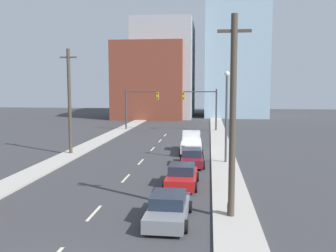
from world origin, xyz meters
The scene contains 21 objects.
sidewalk_left centered at (-7.17, 48.28, 0.07)m, with size 2.18×96.56×0.14m.
sidewalk_right centered at (7.17, 48.28, 0.07)m, with size 2.18×96.56×0.14m.
lane_stripe_at_7m centered at (0.00, 7.37, 0.00)m, with size 0.16×2.40×0.01m, color beige.
lane_stripe_at_15m centered at (0.00, 14.77, 0.00)m, with size 0.16×2.40×0.01m, color beige.
lane_stripe_at_21m centered at (0.00, 20.62, 0.00)m, with size 0.16×2.40×0.01m, color beige.
lane_stripe_at_27m centered at (0.00, 27.43, 0.00)m, with size 0.16×2.40×0.01m, color beige.
lane_stripe_at_33m centered at (0.00, 33.38, 0.00)m, with size 0.16×2.40×0.01m, color beige.
lane_stripe_at_39m centered at (0.00, 38.65, 0.00)m, with size 0.16×2.40×0.01m, color beige.
building_brick_left centered at (-6.24, 67.24, 7.64)m, with size 14.00×16.00×15.28m.
building_office_center centered at (-3.73, 71.24, 10.04)m, with size 12.00×20.00×20.08m.
building_glass_right centered at (11.36, 75.24, 18.56)m, with size 13.00×20.00×37.12m.
traffic_signal_left centered at (-5.03, 43.88, 4.05)m, with size 5.08×0.35×6.15m.
traffic_signal_right centered at (5.38, 43.88, 4.05)m, with size 5.08×0.35×6.15m.
utility_pole_right_near centered at (6.97, 7.35, 5.07)m, with size 1.60×0.32×9.89m.
utility_pole_left_mid centered at (-7.33, 23.42, 5.13)m, with size 1.60×0.32×10.01m.
street_lamp centered at (7.28, 20.69, 4.53)m, with size 0.44×0.44×7.75m.
fire_hydrant centered at (6.92, 7.59, 0.41)m, with size 0.26×0.26×0.84m.
sedan_gray centered at (3.93, 6.66, 0.63)m, with size 2.16×4.52×1.37m.
sedan_red centered at (4.11, 13.12, 0.66)m, with size 2.16×4.39×1.45m.
sedan_maroon centered at (4.48, 19.58, 0.65)m, with size 2.19×4.38×1.40m.
pickup_truck_white centered at (4.10, 25.98, 0.81)m, with size 2.45×5.83×2.02m.
Camera 1 is at (5.84, -10.78, 6.49)m, focal length 40.00 mm.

